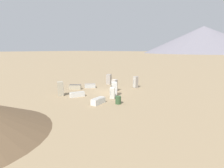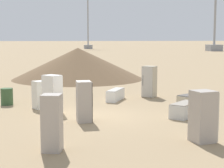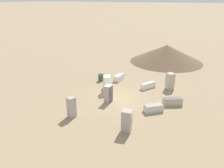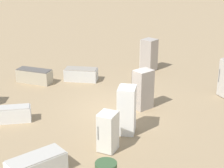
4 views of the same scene
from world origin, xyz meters
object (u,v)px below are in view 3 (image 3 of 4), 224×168
at_px(discarded_fridge_0, 108,81).
at_px(discarded_fridge_9, 172,102).
at_px(discarded_fridge_4, 170,81).
at_px(discarded_fridge_5, 154,108).
at_px(discarded_fridge_6, 108,94).
at_px(discarded_fridge_3, 107,84).
at_px(discarded_fridge_8, 119,77).
at_px(rusty_barrel, 101,77).
at_px(discarded_fridge_2, 72,107).
at_px(discarded_fridge_7, 148,85).
at_px(discarded_fridge_1, 127,121).

xyz_separation_m(discarded_fridge_0, discarded_fridge_9, (-7.83, 1.19, -0.36)).
bearing_deg(discarded_fridge_4, discarded_fridge_5, 128.17).
xyz_separation_m(discarded_fridge_4, discarded_fridge_6, (4.68, 6.12, -0.07)).
bearing_deg(discarded_fridge_3, discarded_fridge_5, 30.21).
bearing_deg(discarded_fridge_5, discarded_fridge_0, -159.74).
distance_m(discarded_fridge_0, discarded_fridge_4, 7.14).
bearing_deg(discarded_fridge_9, discarded_fridge_3, 60.22).
height_order(discarded_fridge_3, discarded_fridge_8, discarded_fridge_3).
distance_m(discarded_fridge_6, rusty_barrel, 6.10).
bearing_deg(discarded_fridge_8, rusty_barrel, -146.74).
bearing_deg(discarded_fridge_9, discarded_fridge_0, 50.03).
distance_m(discarded_fridge_2, discarded_fridge_4, 11.90).
xyz_separation_m(discarded_fridge_7, discarded_fridge_8, (4.18, -0.84, 0.02)).
bearing_deg(discarded_fridge_2, discarded_fridge_8, 107.16).
relative_size(discarded_fridge_0, discarded_fridge_9, 0.74).
distance_m(discarded_fridge_7, discarded_fridge_8, 4.26).
bearing_deg(discarded_fridge_5, rusty_barrel, -162.67).
xyz_separation_m(discarded_fridge_3, discarded_fridge_8, (0.48, -4.09, -0.58)).
distance_m(discarded_fridge_2, discarded_fridge_7, 10.14).
distance_m(discarded_fridge_2, discarded_fridge_5, 7.45).
bearing_deg(discarded_fridge_3, discarded_fridge_2, -43.67).
xyz_separation_m(discarded_fridge_9, rusty_barrel, (9.59, -2.61, 0.10)).
bearing_deg(discarded_fridge_1, discarded_fridge_3, -150.99).
xyz_separation_m(discarded_fridge_4, rusty_barrel, (8.36, 1.27, -0.50)).
xyz_separation_m(discarded_fridge_2, discarded_fridge_8, (0.31, -10.19, -0.57)).
relative_size(discarded_fridge_5, discarded_fridge_6, 1.00).
distance_m(discarded_fridge_3, discarded_fridge_8, 4.16).
bearing_deg(discarded_fridge_0, discarded_fridge_3, -93.00).
height_order(discarded_fridge_9, rusty_barrel, rusty_barrel).
relative_size(discarded_fridge_1, discarded_fridge_4, 0.95).
relative_size(discarded_fridge_3, discarded_fridge_9, 0.96).
bearing_deg(discarded_fridge_2, discarded_fridge_9, 55.93).
height_order(discarded_fridge_0, discarded_fridge_7, discarded_fridge_0).
height_order(discarded_fridge_5, discarded_fridge_7, discarded_fridge_5).
height_order(discarded_fridge_1, discarded_fridge_4, discarded_fridge_4).
bearing_deg(discarded_fridge_5, discarded_fridge_1, -55.97).
bearing_deg(discarded_fridge_6, discarded_fridge_2, -20.25).
xyz_separation_m(discarded_fridge_0, discarded_fridge_4, (-6.60, -2.70, 0.24)).
bearing_deg(discarded_fridge_7, discarded_fridge_5, -37.95).
bearing_deg(discarded_fridge_9, discarded_fridge_2, 99.18).
bearing_deg(discarded_fridge_9, discarded_fridge_6, 79.33).
xyz_separation_m(discarded_fridge_0, rusty_barrel, (1.76, -1.42, -0.26)).
xyz_separation_m(discarded_fridge_7, discarded_fridge_9, (-3.51, 3.05, 0.04)).
bearing_deg(discarded_fridge_6, discarded_fridge_0, -151.13).
bearing_deg(discarded_fridge_2, discarded_fridge_0, 108.90).
bearing_deg(discarded_fridge_9, discarded_fridge_8, 31.81).
height_order(discarded_fridge_1, discarded_fridge_7, discarded_fridge_1).
height_order(discarded_fridge_2, rusty_barrel, discarded_fridge_2).
bearing_deg(discarded_fridge_9, discarded_fridge_1, 129.15).
relative_size(discarded_fridge_2, discarded_fridge_5, 1.04).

